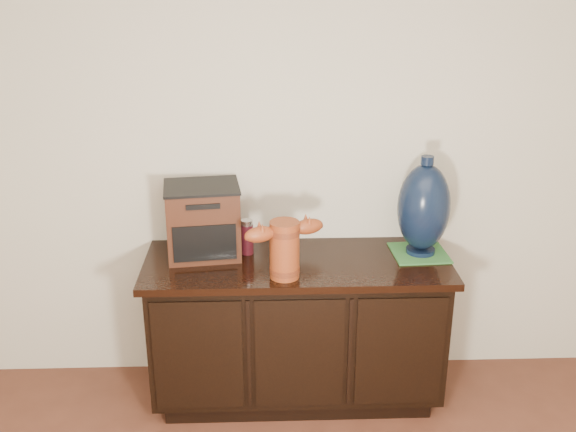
{
  "coord_description": "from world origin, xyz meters",
  "views": [
    {
      "loc": [
        -0.15,
        -0.68,
        2.12
      ],
      "look_at": [
        -0.05,
        2.18,
        1.0
      ],
      "focal_mm": 42.0,
      "sensor_mm": 36.0,
      "label": 1
    }
  ],
  "objects_px": {
    "sideboard": "(297,328)",
    "terracotta_vessel": "(285,246)",
    "lamp_base": "(424,208)",
    "spray_can": "(247,237)",
    "tv_radio": "(203,221)"
  },
  "relations": [
    {
      "from": "sideboard",
      "to": "tv_radio",
      "type": "distance_m",
      "value": 0.71
    },
    {
      "from": "sideboard",
      "to": "spray_can",
      "type": "height_order",
      "value": "spray_can"
    },
    {
      "from": "spray_can",
      "to": "tv_radio",
      "type": "bearing_deg",
      "value": -179.41
    },
    {
      "from": "terracotta_vessel",
      "to": "sideboard",
      "type": "bearing_deg",
      "value": 47.42
    },
    {
      "from": "tv_radio",
      "to": "lamp_base",
      "type": "bearing_deg",
      "value": -8.71
    },
    {
      "from": "sideboard",
      "to": "lamp_base",
      "type": "height_order",
      "value": "lamp_base"
    },
    {
      "from": "sideboard",
      "to": "tv_radio",
      "type": "bearing_deg",
      "value": 167.97
    },
    {
      "from": "terracotta_vessel",
      "to": "tv_radio",
      "type": "xyz_separation_m",
      "value": [
        -0.38,
        0.26,
        0.02
      ]
    },
    {
      "from": "sideboard",
      "to": "terracotta_vessel",
      "type": "bearing_deg",
      "value": -111.54
    },
    {
      "from": "terracotta_vessel",
      "to": "spray_can",
      "type": "height_order",
      "value": "terracotta_vessel"
    },
    {
      "from": "sideboard",
      "to": "terracotta_vessel",
      "type": "xyz_separation_m",
      "value": [
        -0.07,
        -0.17,
        0.52
      ]
    },
    {
      "from": "terracotta_vessel",
      "to": "lamp_base",
      "type": "distance_m",
      "value": 0.71
    },
    {
      "from": "tv_radio",
      "to": "lamp_base",
      "type": "relative_size",
      "value": 0.79
    },
    {
      "from": "sideboard",
      "to": "lamp_base",
      "type": "xyz_separation_m",
      "value": [
        0.6,
        0.06,
        0.61
      ]
    },
    {
      "from": "lamp_base",
      "to": "spray_can",
      "type": "height_order",
      "value": "lamp_base"
    }
  ]
}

